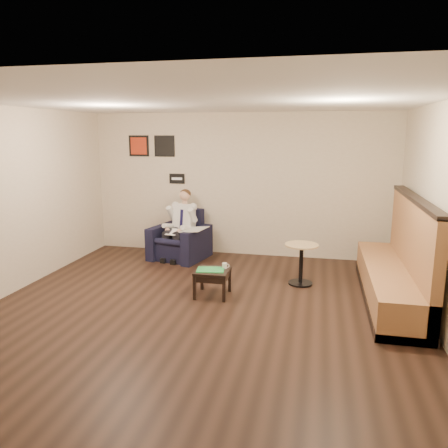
% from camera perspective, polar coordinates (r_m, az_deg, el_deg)
% --- Properties ---
extents(ground, '(6.00, 6.00, 0.00)m').
position_cam_1_polar(ground, '(6.15, -3.11, -11.24)').
color(ground, black).
rests_on(ground, ground).
extents(wall_back, '(6.00, 0.02, 2.80)m').
position_cam_1_polar(wall_back, '(8.65, 2.12, 5.10)').
color(wall_back, beige).
rests_on(wall_back, ground).
extents(wall_front, '(6.00, 0.02, 2.80)m').
position_cam_1_polar(wall_front, '(3.06, -18.74, -7.99)').
color(wall_front, beige).
rests_on(wall_front, ground).
extents(wall_left, '(0.02, 6.00, 2.80)m').
position_cam_1_polar(wall_left, '(7.16, -27.08, 2.43)').
color(wall_left, beige).
rests_on(wall_left, ground).
extents(wall_right, '(0.02, 6.00, 2.80)m').
position_cam_1_polar(wall_right, '(5.73, 27.01, 0.40)').
color(wall_right, beige).
rests_on(wall_right, ground).
extents(ceiling, '(6.00, 6.00, 0.02)m').
position_cam_1_polar(ceiling, '(5.68, -3.43, 15.77)').
color(ceiling, white).
rests_on(ceiling, wall_back).
extents(seating_sign, '(0.32, 0.02, 0.20)m').
position_cam_1_polar(seating_sign, '(8.94, -6.15, 5.91)').
color(seating_sign, black).
rests_on(seating_sign, wall_back).
extents(art_print_left, '(0.42, 0.03, 0.42)m').
position_cam_1_polar(art_print_left, '(9.19, -11.05, 9.98)').
color(art_print_left, '#B22F15').
rests_on(art_print_left, wall_back).
extents(art_print_right, '(0.42, 0.03, 0.42)m').
position_cam_1_polar(art_print_right, '(8.98, -7.78, 10.05)').
color(art_print_right, black).
rests_on(art_print_right, wall_back).
extents(armchair, '(1.15, 1.15, 0.93)m').
position_cam_1_polar(armchair, '(8.52, -5.84, -1.43)').
color(armchair, black).
rests_on(armchair, ground).
extents(seated_man, '(0.80, 1.02, 1.27)m').
position_cam_1_polar(seated_man, '(8.38, -6.29, -0.45)').
color(seated_man, silver).
rests_on(seated_man, armchair).
extents(lap_papers, '(0.26, 0.33, 0.01)m').
position_cam_1_polar(lap_papers, '(8.31, -6.64, -1.03)').
color(lap_papers, white).
rests_on(lap_papers, seated_man).
extents(newspaper, '(0.49, 0.57, 0.01)m').
position_cam_1_polar(newspaper, '(8.21, -3.90, -0.70)').
color(newspaper, silver).
rests_on(newspaper, armchair).
extents(side_table, '(0.50, 0.50, 0.40)m').
position_cam_1_polar(side_table, '(6.61, -1.50, -7.67)').
color(side_table, black).
rests_on(side_table, ground).
extents(green_folder, '(0.44, 0.35, 0.01)m').
position_cam_1_polar(green_folder, '(6.53, -1.77, -5.99)').
color(green_folder, green).
rests_on(green_folder, side_table).
extents(coffee_mug, '(0.07, 0.07, 0.09)m').
position_cam_1_polar(coffee_mug, '(6.60, 0.08, -5.46)').
color(coffee_mug, white).
rests_on(coffee_mug, side_table).
extents(smartphone, '(0.13, 0.08, 0.01)m').
position_cam_1_polar(smartphone, '(6.67, -0.85, -5.63)').
color(smartphone, black).
rests_on(smartphone, side_table).
extents(banquette, '(0.70, 2.94, 1.50)m').
position_cam_1_polar(banquette, '(6.73, 21.07, -3.24)').
color(banquette, '#9B663C').
rests_on(banquette, ground).
extents(cafe_table, '(0.58, 0.58, 0.67)m').
position_cam_1_polar(cafe_table, '(7.17, 10.03, -5.20)').
color(cafe_table, tan).
rests_on(cafe_table, ground).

